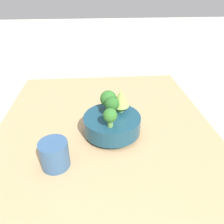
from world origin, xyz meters
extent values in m
plane|color=beige|center=(0.00, 0.00, 0.00)|extent=(6.00, 6.00, 0.00)
cube|color=tan|center=(0.00, 0.00, 0.02)|extent=(1.06, 0.86, 0.04)
cylinder|color=navy|center=(0.03, 0.02, 0.05)|extent=(0.10, 0.10, 0.01)
cylinder|color=navy|center=(0.03, 0.02, 0.08)|extent=(0.21, 0.21, 0.06)
cylinder|color=#609347|center=(-0.01, 0.06, 0.13)|extent=(0.03, 0.03, 0.02)
cone|color=#93B751|center=(-0.01, 0.06, 0.17)|extent=(0.06, 0.06, 0.06)
cylinder|color=#609347|center=(0.09, 0.01, 0.13)|extent=(0.02, 0.02, 0.03)
sphere|color=#2D6B28|center=(0.09, 0.01, 0.16)|extent=(0.05, 0.05, 0.05)
cylinder|color=#7AB256|center=(0.03, 0.02, 0.13)|extent=(0.03, 0.03, 0.04)
sphere|color=#286023|center=(0.03, 0.02, 0.17)|extent=(0.05, 0.05, 0.05)
cylinder|color=#609347|center=(-0.03, 0.01, 0.13)|extent=(0.03, 0.03, 0.02)
sphere|color=#2D6B28|center=(-0.03, 0.01, 0.16)|extent=(0.06, 0.06, 0.06)
cylinder|color=#33567F|center=(0.18, -0.17, 0.08)|extent=(0.09, 0.09, 0.09)
camera|label=1|loc=(0.70, -0.03, 0.55)|focal=35.00mm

